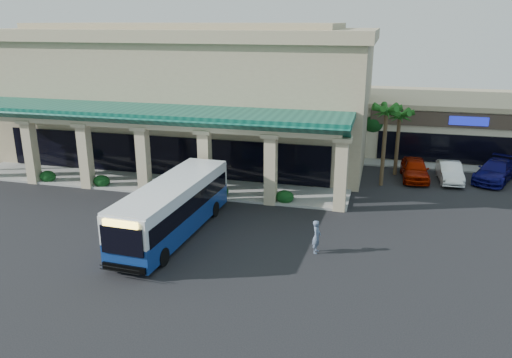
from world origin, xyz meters
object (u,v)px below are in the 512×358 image
(pedestrian, at_px, (317,237))
(car_silver, at_px, (415,169))
(car_red, at_px, (496,171))
(car_white, at_px, (450,172))
(transit_bus, at_px, (173,209))

(pedestrian, bearing_deg, car_silver, -18.09)
(pedestrian, distance_m, car_red, 19.15)
(pedestrian, relative_size, car_white, 0.41)
(transit_bus, bearing_deg, pedestrian, 0.91)
(transit_bus, xyz_separation_m, car_silver, (13.55, 14.15, -0.72))
(car_silver, height_order, car_white, car_silver)
(transit_bus, distance_m, car_silver, 19.61)
(transit_bus, xyz_separation_m, car_white, (16.06, 14.26, -0.81))
(car_white, bearing_deg, pedestrian, -121.76)
(transit_bus, distance_m, car_red, 24.63)
(transit_bus, relative_size, car_silver, 2.31)
(transit_bus, distance_m, pedestrian, 8.09)
(car_silver, distance_m, car_white, 2.52)
(transit_bus, bearing_deg, car_red, 40.85)
(car_silver, xyz_separation_m, car_red, (5.84, 1.01, -0.02))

